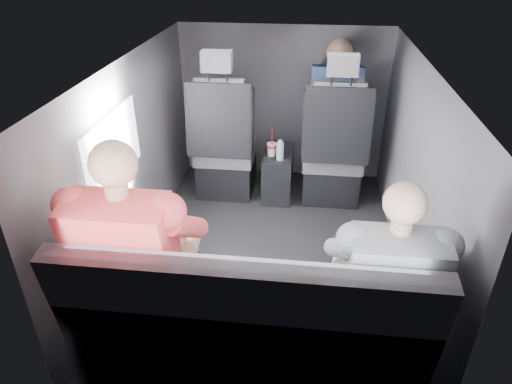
# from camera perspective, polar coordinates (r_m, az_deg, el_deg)

# --- Properties ---
(floor) EXTENTS (2.60, 2.60, 0.00)m
(floor) POSITION_cam_1_polar(r_m,az_deg,el_deg) (3.29, 1.50, -7.72)
(floor) COLOR black
(floor) RESTS_ON ground
(ceiling) EXTENTS (2.60, 2.60, 0.00)m
(ceiling) POSITION_cam_1_polar(r_m,az_deg,el_deg) (2.69, 1.89, 15.79)
(ceiling) COLOR #B2B2AD
(ceiling) RESTS_ON panel_back
(panel_left) EXTENTS (0.02, 2.60, 1.35)m
(panel_left) POSITION_cam_1_polar(r_m,az_deg,el_deg) (3.13, -15.02, 3.63)
(panel_left) COLOR #56565B
(panel_left) RESTS_ON floor
(panel_right) EXTENTS (0.02, 2.60, 1.35)m
(panel_right) POSITION_cam_1_polar(r_m,az_deg,el_deg) (3.00, 19.08, 1.79)
(panel_right) COLOR #56565B
(panel_right) RESTS_ON floor
(panel_front) EXTENTS (1.80, 0.02, 1.35)m
(panel_front) POSITION_cam_1_polar(r_m,az_deg,el_deg) (4.13, 3.36, 10.94)
(panel_front) COLOR #56565B
(panel_front) RESTS_ON floor
(panel_back) EXTENTS (1.80, 0.02, 1.35)m
(panel_back) POSITION_cam_1_polar(r_m,az_deg,el_deg) (1.87, -2.14, -15.27)
(panel_back) COLOR #56565B
(panel_back) RESTS_ON floor
(side_window) EXTENTS (0.02, 0.75, 0.42)m
(side_window) POSITION_cam_1_polar(r_m,az_deg,el_deg) (2.78, -17.32, 5.06)
(side_window) COLOR white
(side_window) RESTS_ON panel_left
(seatbelt) EXTENTS (0.35, 0.11, 0.59)m
(seatbelt) POSITION_cam_1_polar(r_m,az_deg,el_deg) (3.49, 10.20, 9.18)
(seatbelt) COLOR black
(seatbelt) RESTS_ON front_seat_right
(front_seat_left) EXTENTS (0.52, 0.58, 1.26)m
(front_seat_left) POSITION_cam_1_polar(r_m,az_deg,el_deg) (3.85, -3.93, 5.14)
(front_seat_left) COLOR black
(front_seat_left) RESTS_ON floor
(front_seat_right) EXTENTS (0.52, 0.58, 1.26)m
(front_seat_right) POSITION_cam_1_polar(r_m,az_deg,el_deg) (3.80, 9.58, 4.42)
(front_seat_right) COLOR black
(front_seat_right) RESTS_ON floor
(center_console) EXTENTS (0.24, 0.48, 0.41)m
(center_console) POSITION_cam_1_polar(r_m,az_deg,el_deg) (3.92, 2.75, 2.40)
(center_console) COLOR black
(center_console) RESTS_ON floor
(rear_bench) EXTENTS (1.60, 0.57, 0.92)m
(rear_bench) POSITION_cam_1_polar(r_m,az_deg,el_deg) (2.29, -1.03, -17.61)
(rear_bench) COLOR slate
(rear_bench) RESTS_ON floor
(soda_cup) EXTENTS (0.08, 0.08, 0.25)m
(soda_cup) POSITION_cam_1_polar(r_m,az_deg,el_deg) (3.73, 1.99, 5.37)
(soda_cup) COLOR white
(soda_cup) RESTS_ON center_console
(water_bottle) EXTENTS (0.06, 0.06, 0.17)m
(water_bottle) POSITION_cam_1_polar(r_m,az_deg,el_deg) (3.67, 3.03, 5.17)
(water_bottle) COLOR #9BB8D2
(water_bottle) RESTS_ON center_console
(laptop_white) EXTENTS (0.36, 0.34, 0.26)m
(laptop_white) POSITION_cam_1_polar(r_m,az_deg,el_deg) (2.33, -12.06, -6.78)
(laptop_white) COLOR white
(laptop_white) RESTS_ON passenger_rear_left
(laptop_black) EXTENTS (0.37, 0.33, 0.26)m
(laptop_black) POSITION_cam_1_polar(r_m,az_deg,el_deg) (2.30, 16.69, -8.00)
(laptop_black) COLOR black
(laptop_black) RESTS_ON passenger_rear_right
(passenger_rear_left) EXTENTS (0.55, 0.66, 1.30)m
(passenger_rear_left) POSITION_cam_1_polar(r_m,az_deg,el_deg) (2.24, -14.37, -8.04)
(passenger_rear_left) COLOR #333338
(passenger_rear_left) RESTS_ON rear_bench
(passenger_rear_right) EXTENTS (0.48, 0.60, 1.19)m
(passenger_rear_right) POSITION_cam_1_polar(r_m,az_deg,el_deg) (2.17, 15.69, -11.02)
(passenger_rear_right) COLOR navy
(passenger_rear_right) RESTS_ON rear_bench
(passenger_front_right) EXTENTS (0.41, 0.41, 0.86)m
(passenger_front_right) POSITION_cam_1_polar(r_m,az_deg,el_deg) (3.91, 9.83, 10.75)
(passenger_front_right) COLOR navy
(passenger_front_right) RESTS_ON front_seat_right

